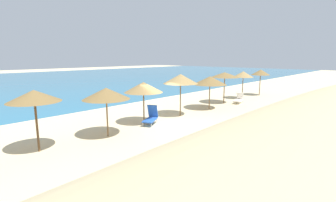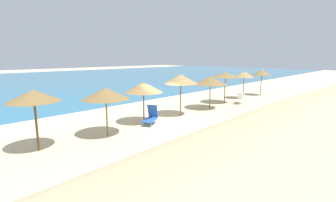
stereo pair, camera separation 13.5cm
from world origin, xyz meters
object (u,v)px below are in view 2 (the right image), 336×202
Objects in this scene: beach_umbrella_5 at (143,87)px; beach_umbrella_7 at (210,81)px; beach_umbrella_3 at (34,96)px; beach_umbrella_4 at (106,94)px; beach_umbrella_9 at (244,74)px; lounge_chair_0 at (239,99)px; beach_umbrella_8 at (225,75)px; beach_umbrella_10 at (262,72)px; lounge_chair_1 at (151,117)px; beach_umbrella_6 at (181,79)px.

beach_umbrella_5 is 6.57m from beach_umbrella_7.
beach_umbrella_3 is 1.04× the size of beach_umbrella_7.
beach_umbrella_9 reaches higher than beach_umbrella_4.
beach_umbrella_3 is 1.98× the size of lounge_chair_0.
lounge_chair_0 is (16.75, -1.09, -2.11)m from beach_umbrella_3.
beach_umbrella_8 reaches higher than beach_umbrella_3.
beach_umbrella_10 reaches higher than beach_umbrella_4.
beach_umbrella_9 is 3.38m from beach_umbrella_10.
beach_umbrella_4 reaches higher than lounge_chair_1.
beach_umbrella_6 reaches higher than beach_umbrella_10.
beach_umbrella_10 is at bearing -1.11° from beach_umbrella_6.
beach_umbrella_3 is 16.92m from lounge_chair_0.
beach_umbrella_6 is (6.14, 0.13, 0.35)m from beach_umbrella_4.
beach_umbrella_9 is at bearing -117.48° from lounge_chair_1.
beach_umbrella_9 reaches higher than beach_umbrella_7.
beach_umbrella_9 is at bearing 173.95° from beach_umbrella_10.
beach_umbrella_5 is at bearing 175.10° from beach_umbrella_7.
beach_umbrella_9 is 1.81× the size of lounge_chair_1.
lounge_chair_0 is (-2.48, -0.88, -2.07)m from beach_umbrella_9.
beach_umbrella_7 is (12.85, -0.51, -0.19)m from beach_umbrella_3.
beach_umbrella_8 is 2.57m from lounge_chair_0.
beach_umbrella_4 is at bearing -7.74° from beach_umbrella_3.
beach_umbrella_6 reaches higher than lounge_chair_1.
beach_umbrella_7 is at bearing 179.64° from beach_umbrella_10.
beach_umbrella_10 reaches higher than beach_umbrella_8.
beach_umbrella_8 is at bearing -0.81° from beach_umbrella_5.
beach_umbrella_8 is at bearing 2.06° from beach_umbrella_6.
beach_umbrella_7 is 6.60m from lounge_chair_1.
beach_umbrella_3 is at bearing 178.55° from beach_umbrella_10.
beach_umbrella_8 is 9.59m from lounge_chair_1.
beach_umbrella_9 reaches higher than lounge_chair_1.
beach_umbrella_6 is 7.70m from lounge_chair_0.
beach_umbrella_5 is 10.68m from lounge_chair_0.
beach_umbrella_6 is 13.16m from beach_umbrella_10.
beach_umbrella_3 reaches higher than beach_umbrella_5.
beach_umbrella_3 reaches higher than beach_umbrella_4.
beach_umbrella_4 is at bearing -170.57° from beach_umbrella_5.
beach_umbrella_3 is 1.07× the size of beach_umbrella_4.
beach_umbrella_4 is 0.98× the size of beach_umbrella_7.
beach_umbrella_6 is at bearing -179.40° from beach_umbrella_9.
beach_umbrella_3 is 3.33m from beach_umbrella_4.
beach_umbrella_6 is at bearing 1.24° from beach_umbrella_4.
beach_umbrella_3 is 1.05× the size of beach_umbrella_5.
beach_umbrella_4 is at bearing 76.98° from lounge_chair_0.
beach_umbrella_6 reaches higher than beach_umbrella_8.
beach_umbrella_7 is 1.89× the size of lounge_chair_0.
lounge_chair_1 is (6.51, -0.37, -2.02)m from beach_umbrella_3.
beach_umbrella_3 is 12.86m from beach_umbrella_7.
beach_umbrella_5 is at bearing 177.81° from beach_umbrella_10.
beach_umbrella_4 is 1.71× the size of lounge_chair_1.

